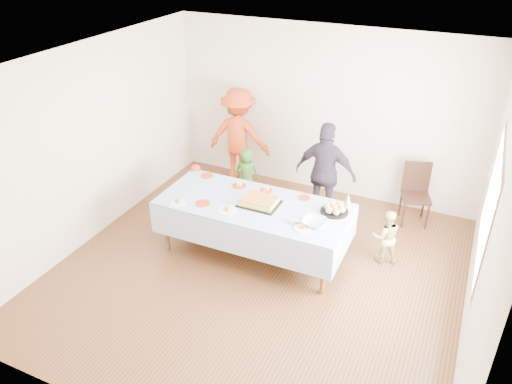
# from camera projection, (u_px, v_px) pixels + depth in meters

# --- Properties ---
(ground) EXTENTS (5.00, 5.00, 0.00)m
(ground) POSITION_uv_depth(u_px,v_px,m) (259.00, 271.00, 6.52)
(ground) COLOR #4D2D16
(ground) RESTS_ON ground
(room_walls) EXTENTS (5.04, 5.04, 2.72)m
(room_walls) POSITION_uv_depth(u_px,v_px,m) (263.00, 147.00, 5.64)
(room_walls) COLOR beige
(room_walls) RESTS_ON ground
(party_table) EXTENTS (2.50, 1.10, 0.78)m
(party_table) POSITION_uv_depth(u_px,v_px,m) (254.00, 207.00, 6.52)
(party_table) COLOR brown
(party_table) RESTS_ON ground
(birthday_cake) EXTENTS (0.51, 0.39, 0.09)m
(birthday_cake) POSITION_uv_depth(u_px,v_px,m) (259.00, 202.00, 6.45)
(birthday_cake) COLOR black
(birthday_cake) RESTS_ON party_table
(rolls_tray) EXTENTS (0.36, 0.36, 0.11)m
(rolls_tray) POSITION_uv_depth(u_px,v_px,m) (334.00, 209.00, 6.28)
(rolls_tray) COLOR black
(rolls_tray) RESTS_ON party_table
(punch_bowl) EXTENTS (0.29, 0.29, 0.07)m
(punch_bowl) POSITION_uv_depth(u_px,v_px,m) (314.00, 222.00, 6.03)
(punch_bowl) COLOR silver
(punch_bowl) RESTS_ON party_table
(party_hat) EXTENTS (0.10, 0.10, 0.18)m
(party_hat) POSITION_uv_depth(u_px,v_px,m) (348.00, 200.00, 6.40)
(party_hat) COLOR silver
(party_hat) RESTS_ON party_table
(fork_pile) EXTENTS (0.24, 0.18, 0.07)m
(fork_pile) POSITION_uv_depth(u_px,v_px,m) (296.00, 221.00, 6.07)
(fork_pile) COLOR white
(fork_pile) RESTS_ON party_table
(plate_red_far_a) EXTENTS (0.18, 0.18, 0.01)m
(plate_red_far_a) POSITION_uv_depth(u_px,v_px,m) (207.00, 176.00, 7.17)
(plate_red_far_a) COLOR red
(plate_red_far_a) RESTS_ON party_table
(plate_red_far_b) EXTENTS (0.19, 0.19, 0.01)m
(plate_red_far_b) POSITION_uv_depth(u_px,v_px,m) (239.00, 186.00, 6.90)
(plate_red_far_b) COLOR red
(plate_red_far_b) RESTS_ON party_table
(plate_red_far_c) EXTENTS (0.17, 0.17, 0.01)m
(plate_red_far_c) POSITION_uv_depth(u_px,v_px,m) (266.00, 190.00, 6.79)
(plate_red_far_c) COLOR red
(plate_red_far_c) RESTS_ON party_table
(plate_red_far_d) EXTENTS (0.16, 0.16, 0.01)m
(plate_red_far_d) POSITION_uv_depth(u_px,v_px,m) (304.00, 198.00, 6.62)
(plate_red_far_d) COLOR red
(plate_red_far_d) RESTS_ON party_table
(plate_red_near) EXTENTS (0.19, 0.19, 0.01)m
(plate_red_near) POSITION_uv_depth(u_px,v_px,m) (203.00, 203.00, 6.49)
(plate_red_near) COLOR red
(plate_red_near) RESTS_ON party_table
(plate_white_left) EXTENTS (0.20, 0.20, 0.01)m
(plate_white_left) POSITION_uv_depth(u_px,v_px,m) (178.00, 203.00, 6.49)
(plate_white_left) COLOR white
(plate_white_left) RESTS_ON party_table
(plate_white_mid) EXTENTS (0.24, 0.24, 0.01)m
(plate_white_mid) POSITION_uv_depth(u_px,v_px,m) (227.00, 211.00, 6.33)
(plate_white_mid) COLOR white
(plate_white_mid) RESTS_ON party_table
(plate_white_right) EXTENTS (0.21, 0.21, 0.01)m
(plate_white_right) POSITION_uv_depth(u_px,v_px,m) (302.00, 228.00, 5.97)
(plate_white_right) COLOR white
(plate_white_right) RESTS_ON party_table
(dining_chair) EXTENTS (0.50, 0.50, 0.92)m
(dining_chair) POSITION_uv_depth(u_px,v_px,m) (416.00, 190.00, 7.37)
(dining_chair) COLOR black
(dining_chair) RESTS_ON ground
(toddler_left) EXTENTS (0.37, 0.31, 0.86)m
(toddler_left) POSITION_uv_depth(u_px,v_px,m) (197.00, 190.00, 7.54)
(toddler_left) COLOR red
(toddler_left) RESTS_ON ground
(toddler_mid) EXTENTS (0.46, 0.37, 0.83)m
(toddler_mid) POSITION_uv_depth(u_px,v_px,m) (247.00, 173.00, 8.07)
(toddler_mid) COLOR #306722
(toddler_mid) RESTS_ON ground
(toddler_right) EXTENTS (0.46, 0.42, 0.77)m
(toddler_right) POSITION_uv_depth(u_px,v_px,m) (386.00, 237.00, 6.52)
(toddler_right) COLOR tan
(toddler_right) RESTS_ON ground
(adult_left) EXTENTS (1.12, 0.72, 1.65)m
(adult_left) POSITION_uv_depth(u_px,v_px,m) (239.00, 136.00, 8.36)
(adult_left) COLOR #C63F18
(adult_left) RESTS_ON ground
(adult_right) EXTENTS (0.92, 0.40, 1.55)m
(adult_right) POSITION_uv_depth(u_px,v_px,m) (325.00, 173.00, 7.25)
(adult_right) COLOR #322838
(adult_right) RESTS_ON ground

